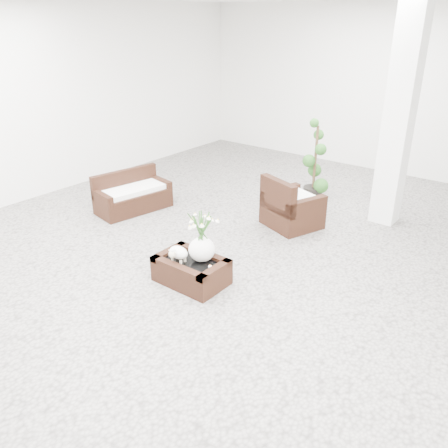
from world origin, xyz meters
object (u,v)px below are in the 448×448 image
Objects in this scene: armchair at (293,202)px; coffee_table at (191,271)px; topiary at (315,161)px; loveseat at (133,192)px.

coffee_table is at bearing 107.51° from armchair.
armchair is 0.57× the size of topiary.
loveseat is at bearing 44.46° from armchair.
armchair is 1.39m from topiary.
coffee_table is 0.60× the size of topiary.
armchair is (0.12, 2.37, 0.27)m from coffee_table.
coffee_table is 3.73m from topiary.
armchair reaches higher than coffee_table.
topiary is (-0.20, 3.68, 0.59)m from coffee_table.
loveseat is (-2.58, -1.16, -0.08)m from armchair.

